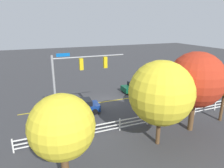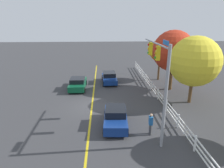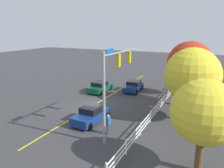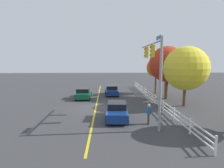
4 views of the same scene
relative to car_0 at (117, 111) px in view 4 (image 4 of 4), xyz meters
The scene contains 11 objects.
ground_plane 4.24m from the car_0, 150.24° to the right, with size 120.00×120.00×0.00m, color #38383A.
lane_center_stripe 7.94m from the car_0, 164.78° to the right, with size 28.00×0.16×0.01m, color gold.
signal_assembly 5.15m from the car_0, 69.13° to the left, with size 6.43×0.38×6.91m.
car_0 is the anchor object (origin of this frame).
car_1 11.28m from the car_0, behind, with size 4.07×2.07×1.42m.
car_2 9.86m from the car_0, 155.82° to the right, with size 4.31×1.96×1.42m.
pedestrian 2.86m from the car_0, 60.28° to the left, with size 0.42×0.29×1.69m.
white_rail_fence 8.24m from the car_0, 143.61° to the left, with size 26.10×0.10×1.15m.
tree_0 11.63m from the car_0, 138.80° to the left, with size 4.75×4.75×7.07m.
tree_1 14.51m from the car_0, 150.69° to the left, with size 2.95×2.95×5.58m.
tree_3 9.66m from the car_0, 118.17° to the left, with size 4.89×4.89×6.74m.
Camera 4 is at (18.71, 1.10, 5.05)m, focal length 28.32 mm.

